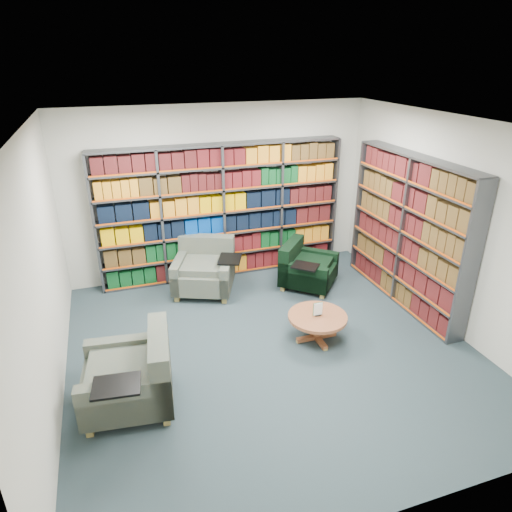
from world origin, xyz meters
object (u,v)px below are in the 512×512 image
object	(u,v)px
coffee_table	(317,320)
chair_teal_front	(136,378)
chair_teal_left	(205,270)
chair_green_right	(304,269)

from	to	relation	value
coffee_table	chair_teal_front	bearing A→B (deg)	-168.34
chair_teal_front	chair_teal_left	bearing A→B (deg)	61.58
chair_green_right	chair_teal_front	distance (m)	3.45
chair_teal_left	chair_green_right	xyz separation A→B (m)	(1.55, -0.40, -0.04)
chair_green_right	coffee_table	world-z (taller)	chair_green_right
chair_teal_front	coffee_table	xyz separation A→B (m)	(2.36, 0.49, -0.05)
chair_teal_left	chair_teal_front	size ratio (longest dim) A/B	1.05
chair_teal_left	chair_green_right	world-z (taller)	chair_teal_left
chair_green_right	chair_teal_front	size ratio (longest dim) A/B	0.98
chair_teal_left	chair_teal_front	distance (m)	2.69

